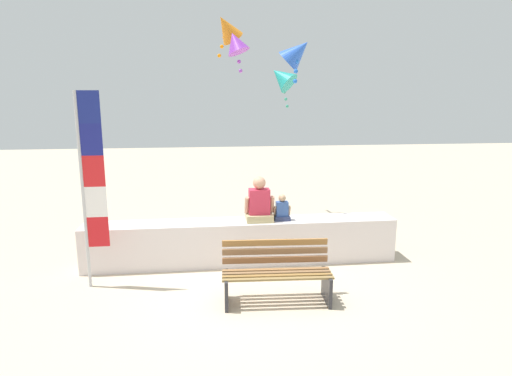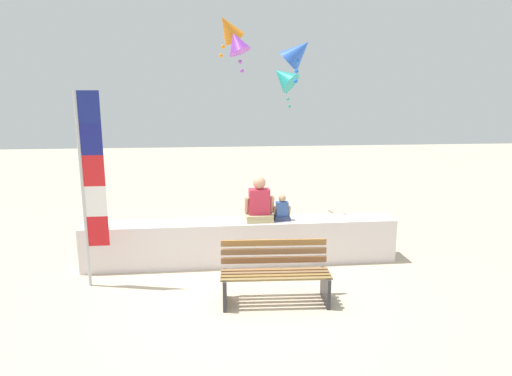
# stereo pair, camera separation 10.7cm
# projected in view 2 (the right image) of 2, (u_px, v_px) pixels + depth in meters

# --- Properties ---
(ground_plane) EXTENTS (40.00, 40.00, 0.00)m
(ground_plane) POSITION_uv_depth(u_px,v_px,m) (248.00, 291.00, 6.87)
(ground_plane) COLOR #C7B498
(seawall_ledge) EXTENTS (5.63, 0.60, 0.80)m
(seawall_ledge) POSITION_uv_depth(u_px,v_px,m) (242.00, 242.00, 7.97)
(seawall_ledge) COLOR silver
(seawall_ledge) RESTS_ON ground
(park_bench) EXTENTS (1.64, 0.70, 0.88)m
(park_bench) POSITION_uv_depth(u_px,v_px,m) (275.00, 274.00, 6.47)
(park_bench) COLOR olive
(park_bench) RESTS_ON ground
(person_adult) EXTENTS (0.53, 0.39, 0.81)m
(person_adult) POSITION_uv_depth(u_px,v_px,m) (259.00, 204.00, 7.83)
(person_adult) COLOR tan
(person_adult) RESTS_ON seawall_ledge
(person_child) EXTENTS (0.31, 0.23, 0.48)m
(person_child) POSITION_uv_depth(u_px,v_px,m) (282.00, 210.00, 7.90)
(person_child) COLOR navy
(person_child) RESTS_ON seawall_ledge
(flag_banner) EXTENTS (0.37, 0.05, 3.09)m
(flag_banner) POSITION_uv_depth(u_px,v_px,m) (90.00, 179.00, 6.73)
(flag_banner) COLOR #B7B7BC
(flag_banner) RESTS_ON ground
(kite_purple) EXTENTS (0.72, 0.66, 0.85)m
(kite_purple) POSITION_uv_depth(u_px,v_px,m) (237.00, 43.00, 8.85)
(kite_purple) COLOR purple
(kite_orange) EXTENTS (0.84, 0.77, 0.93)m
(kite_orange) POSITION_uv_depth(u_px,v_px,m) (228.00, 28.00, 9.19)
(kite_orange) COLOR orange
(kite_teal) EXTENTS (0.96, 0.90, 1.15)m
(kite_teal) POSITION_uv_depth(u_px,v_px,m) (283.00, 77.00, 10.76)
(kite_teal) COLOR teal
(kite_blue) EXTENTS (0.82, 0.68, 0.93)m
(kite_blue) POSITION_uv_depth(u_px,v_px,m) (298.00, 52.00, 8.13)
(kite_blue) COLOR blue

